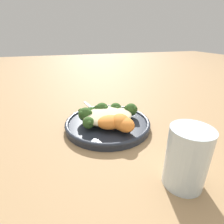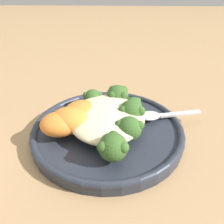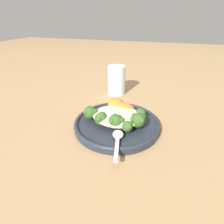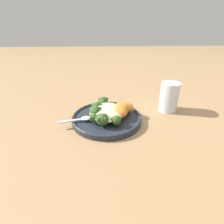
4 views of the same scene
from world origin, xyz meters
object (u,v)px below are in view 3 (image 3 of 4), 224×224
sweet_potato_chunk_0 (115,104)px  spoon (118,137)px  plate (116,123)px  broccoli_stalk_2 (116,121)px  quinoa_mound (118,116)px  broccoli_stalk_0 (93,113)px  broccoli_stalk_5 (135,114)px  sweet_potato_chunk_1 (116,105)px  sweet_potato_chunk_2 (123,109)px  water_glass (117,80)px  broccoli_stalk_4 (135,120)px  broccoli_stalk_3 (125,123)px  broccoli_stalk_1 (107,118)px

sweet_potato_chunk_0 → spoon: sweet_potato_chunk_0 is taller
plate → broccoli_stalk_2: (-0.01, 0.03, 0.03)m
quinoa_mound → broccoli_stalk_0: broccoli_stalk_0 is taller
sweet_potato_chunk_0 → broccoli_stalk_5: bearing=150.2°
quinoa_mound → broccoli_stalk_5: (-0.04, -0.03, -0.00)m
sweet_potato_chunk_1 → broccoli_stalk_2: bearing=106.6°
plate → broccoli_stalk_5: size_ratio=2.46×
sweet_potato_chunk_2 → water_glass: size_ratio=0.61×
plate → quinoa_mound: quinoa_mound is taller
quinoa_mound → broccoli_stalk_4: bearing=167.8°
quinoa_mound → broccoli_stalk_3: size_ratio=1.45×
broccoli_stalk_0 → spoon: broccoli_stalk_0 is taller
sweet_potato_chunk_1 → broccoli_stalk_1: bearing=85.7°
quinoa_mound → broccoli_stalk_1: bearing=35.2°
broccoli_stalk_1 → sweet_potato_chunk_1: bearing=-149.1°
broccoli_stalk_2 → broccoli_stalk_5: broccoli_stalk_2 is taller
sweet_potato_chunk_2 → broccoli_stalk_5: bearing=157.1°
quinoa_mound → broccoli_stalk_1: 0.04m
broccoli_stalk_2 → plate: bearing=-170.7°
plate → water_glass: 0.26m
broccoli_stalk_4 → quinoa_mound: bearing=-163.5°
broccoli_stalk_3 → broccoli_stalk_4: size_ratio=1.08×
broccoli_stalk_3 → sweet_potato_chunk_2: 0.08m
broccoli_stalk_1 → spoon: 0.08m
broccoli_stalk_3 → sweet_potato_chunk_2: bearing=166.6°
broccoli_stalk_5 → sweet_potato_chunk_1: 0.07m
broccoli_stalk_0 → broccoli_stalk_2: 0.08m
broccoli_stalk_1 → sweet_potato_chunk_1: size_ratio=1.67×
broccoli_stalk_4 → broccoli_stalk_5: bearing=129.2°
broccoli_stalk_5 → spoon: bearing=-112.4°
broccoli_stalk_1 → water_glass: 0.27m
broccoli_stalk_2 → water_glass: 0.29m
broccoli_stalk_1 → broccoli_stalk_3: 0.06m
quinoa_mound → broccoli_stalk_5: bearing=-148.4°
sweet_potato_chunk_0 → sweet_potato_chunk_2: bearing=142.6°
quinoa_mound → broccoli_stalk_5: size_ratio=1.40×
broccoli_stalk_2 → sweet_potato_chunk_1: size_ratio=1.44×
plate → broccoli_stalk_2: size_ratio=2.82×
broccoli_stalk_0 → broccoli_stalk_3: (-0.10, 0.02, -0.01)m
sweet_potato_chunk_2 → water_glass: 0.22m
broccoli_stalk_2 → broccoli_stalk_5: size_ratio=0.87×
broccoli_stalk_1 → sweet_potato_chunk_1: (-0.01, -0.08, 0.00)m
broccoli_stalk_2 → quinoa_mound: bearing=-180.0°
broccoli_stalk_5 → water_glass: (0.12, -0.22, 0.02)m
broccoli_stalk_0 → sweet_potato_chunk_0: (-0.04, -0.08, -0.00)m
quinoa_mound → plate: bearing=9.0°
quinoa_mound → broccoli_stalk_2: broccoli_stalk_2 is taller
quinoa_mound → broccoli_stalk_1: (0.03, 0.02, 0.00)m
broccoli_stalk_1 → broccoli_stalk_5: 0.09m
broccoli_stalk_3 → spoon: size_ratio=0.85×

